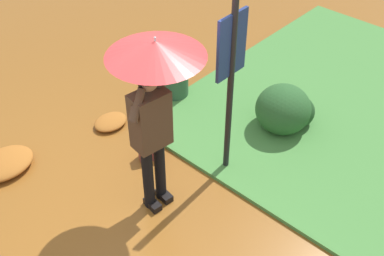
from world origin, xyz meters
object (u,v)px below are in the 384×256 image
(handbag, at_px, (151,150))
(trash_bin, at_px, (174,72))
(person_with_umbrella, at_px, (154,85))
(info_sign_post, at_px, (231,67))

(handbag, distance_m, trash_bin, 1.37)
(person_with_umbrella, height_order, handbag, person_with_umbrella)
(info_sign_post, bearing_deg, handbag, 122.08)
(info_sign_post, bearing_deg, trash_bin, 66.33)
(info_sign_post, relative_size, trash_bin, 2.76)
(info_sign_post, height_order, trash_bin, info_sign_post)
(person_with_umbrella, xyz_separation_m, handbag, (0.38, 0.54, -1.42))
(person_with_umbrella, bearing_deg, info_sign_post, -15.64)
(person_with_umbrella, xyz_separation_m, trash_bin, (1.52, 1.24, -1.13))
(info_sign_post, xyz_separation_m, handbag, (-0.49, 0.79, -1.32))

